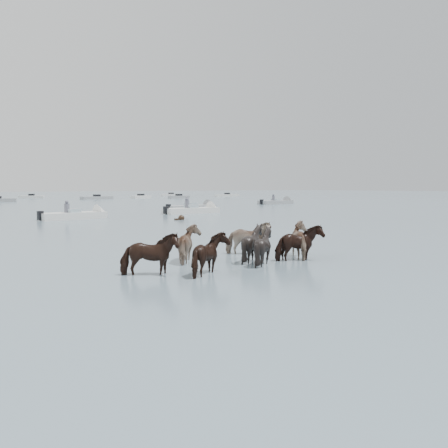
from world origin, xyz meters
TOP-DOWN VIEW (x-y plane):
  - ground at (0.00, 0.00)m, footprint 400.00×400.00m
  - pony_herd at (-1.01, 1.38)m, footprint 6.82×3.73m
  - swimming_pony at (5.71, 17.58)m, footprint 0.72×0.44m
  - motorboat_b at (0.54, 22.56)m, footprint 5.16×2.14m
  - motorboat_c at (13.27, 28.11)m, footprint 5.83×2.27m
  - motorboat_d at (10.84, 23.72)m, footprint 5.54×1.80m
  - motorboat_e at (29.99, 34.92)m, footprint 5.78×2.07m

SIDE VIEW (x-z plane):
  - ground at x=0.00m, z-range 0.00..0.00m
  - swimming_pony at x=5.71m, z-range -0.12..0.32m
  - motorboat_c at x=13.27m, z-range -0.73..1.19m
  - motorboat_e at x=29.99m, z-range -0.73..1.19m
  - motorboat_d at x=10.84m, z-range -0.73..1.19m
  - motorboat_b at x=0.54m, z-range -0.73..1.19m
  - pony_herd at x=-1.01m, z-range -0.18..1.14m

